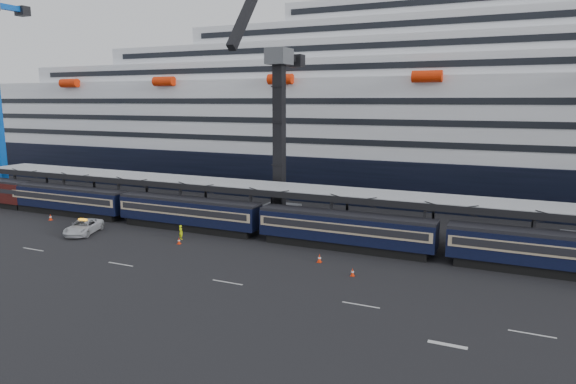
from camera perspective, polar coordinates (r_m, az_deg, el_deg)
name	(u,v)px	position (r m, az deg, el deg)	size (l,w,h in m)	color
ground	(398,292)	(44.14, 12.15, -10.78)	(260.00, 260.00, 0.00)	black
lane_markings	(502,336)	(38.47, 22.67, -14.58)	(111.00, 4.27, 0.02)	beige
train	(376,232)	(53.79, 9.74, -4.42)	(133.05, 3.00, 4.05)	black
canopy	(430,200)	(56.03, 15.50, -0.87)	(130.00, 6.25, 5.53)	#9A9DA2
cruise_ship	(459,121)	(86.98, 18.48, 7.48)	(214.09, 28.84, 34.00)	black
crane_dark_near	(278,130)	(65.63, -1.13, 6.94)	(4.50, 17.75, 35.08)	#494B50
pickup_truck	(83,227)	(65.50, -21.79, -3.62)	(2.75, 5.97, 1.66)	silver
worker	(181,232)	(59.69, -11.82, -4.40)	(0.60, 0.40, 1.66)	#E3FF0D
traffic_cone_a	(50,217)	(74.67, -24.89, -2.55)	(0.41, 0.41, 0.83)	red
traffic_cone_b	(179,241)	(57.95, -12.02, -5.31)	(0.38, 0.38, 0.76)	red
traffic_cone_c	(353,272)	(47.05, 7.18, -8.82)	(0.37, 0.37, 0.75)	red
traffic_cone_d	(319,258)	(50.54, 3.51, -7.34)	(0.43, 0.43, 0.86)	red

